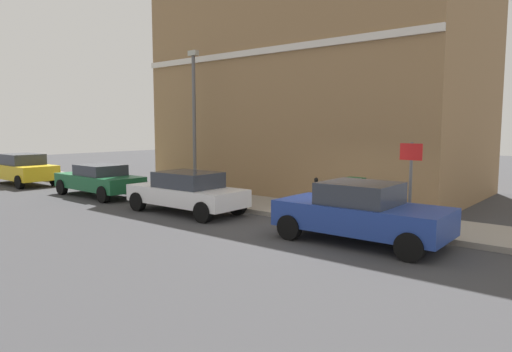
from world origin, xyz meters
TOP-DOWN VIEW (x-y plane):
  - ground at (0.00, 0.00)m, footprint 80.00×80.00m
  - sidewalk at (1.94, 6.00)m, footprint 2.52×30.00m
  - corner_building at (7.10, 4.66)m, footprint 7.91×13.33m
  - car_blue at (-0.47, -1.31)m, footprint 1.99×4.20m
  - car_white at (-0.54, 4.93)m, footprint 1.85×4.25m
  - car_green at (-0.35, 10.47)m, footprint 1.86×4.38m
  - car_yellow at (-0.64, 16.91)m, footprint 1.87×4.34m
  - utility_cabinet at (2.05, 0.15)m, footprint 0.46×0.61m
  - bollard_near_cabinet at (2.15, 1.62)m, footprint 0.14×0.14m
  - street_sign at (1.15, -1.91)m, footprint 0.08×0.60m
  - lamppost at (2.13, 7.40)m, footprint 0.20×0.44m

SIDE VIEW (x-z plane):
  - ground at x=0.00m, z-range 0.00..0.00m
  - sidewalk at x=1.94m, z-range 0.00..0.15m
  - utility_cabinet at x=2.05m, z-range 0.11..1.26m
  - car_green at x=-0.35m, z-range 0.03..1.35m
  - bollard_near_cabinet at x=2.15m, z-range 0.19..1.22m
  - car_white at x=-0.54m, z-range 0.03..1.41m
  - car_blue at x=-0.47m, z-range 0.01..1.51m
  - car_yellow at x=-0.64m, z-range 0.03..1.55m
  - street_sign at x=1.15m, z-range 0.51..2.81m
  - lamppost at x=2.13m, z-range 0.44..6.16m
  - corner_building at x=7.10m, z-range 0.00..9.93m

